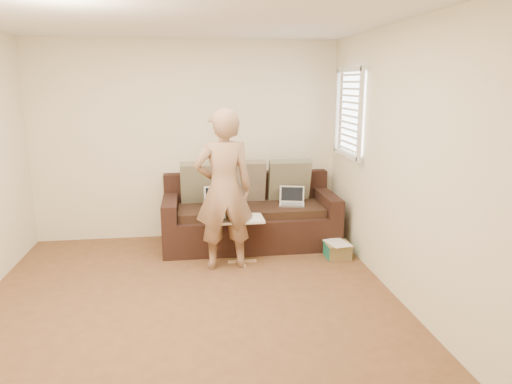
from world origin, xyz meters
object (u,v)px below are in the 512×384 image
at_px(person, 224,190).
at_px(drinking_glass, 227,211).
at_px(laptop_silver, 292,205).
at_px(laptop_white, 220,208).
at_px(striped_box, 337,250).
at_px(side_table, 242,240).
at_px(sofa, 250,212).

distance_m(person, drinking_glass, 0.36).
height_order(laptop_silver, laptop_white, laptop_white).
height_order(person, drinking_glass, person).
distance_m(laptop_white, drinking_glass, 0.45).
height_order(laptop_silver, striped_box, laptop_silver).
distance_m(laptop_white, side_table, 0.63).
xyz_separation_m(side_table, striped_box, (1.15, -0.01, -0.18)).
bearing_deg(sofa, laptop_silver, -7.99).
bearing_deg(sofa, side_table, -105.62).
height_order(laptop_silver, person, person).
bearing_deg(striped_box, laptop_white, 158.09).
bearing_deg(person, drinking_glass, -107.94).
height_order(laptop_white, striped_box, laptop_white).
height_order(laptop_silver, side_table, laptop_silver).
bearing_deg(striped_box, person, -176.39).
xyz_separation_m(laptop_white, striped_box, (1.37, -0.55, -0.43)).
distance_m(laptop_white, person, 0.74).
bearing_deg(drinking_glass, person, -102.60).
relative_size(sofa, striped_box, 7.36).
xyz_separation_m(laptop_silver, laptop_white, (-0.92, -0.01, 0.00)).
relative_size(sofa, laptop_white, 6.12).
xyz_separation_m(sofa, drinking_glass, (-0.34, -0.53, 0.17)).
distance_m(sofa, side_table, 0.67).
distance_m(side_table, drinking_glass, 0.38).
relative_size(side_table, striped_box, 1.81).
bearing_deg(drinking_glass, laptop_white, 96.94).
relative_size(side_table, drinking_glass, 4.50).
bearing_deg(striped_box, sofa, 146.71).
height_order(person, striped_box, person).
height_order(laptop_silver, drinking_glass, drinking_glass).
height_order(sofa, laptop_white, sofa).
bearing_deg(side_table, sofa, 74.38).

